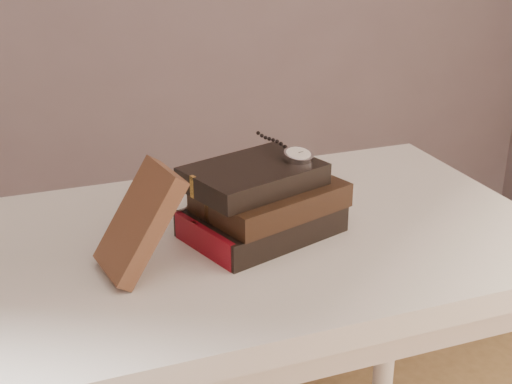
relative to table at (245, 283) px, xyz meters
name	(u,v)px	position (x,y,z in m)	size (l,w,h in m)	color
table	(245,283)	(0.00, 0.00, 0.00)	(1.00, 0.60, 0.75)	silver
book_stack	(263,202)	(0.03, -0.01, 0.15)	(0.28, 0.23, 0.12)	black
journal	(139,222)	(-0.18, -0.06, 0.17)	(0.03, 0.11, 0.17)	#482A1B
pocket_watch	(296,154)	(0.09, 0.00, 0.22)	(0.06, 0.15, 0.02)	silver
eyeglasses	(191,193)	(-0.08, 0.04, 0.16)	(0.13, 0.14, 0.05)	silver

